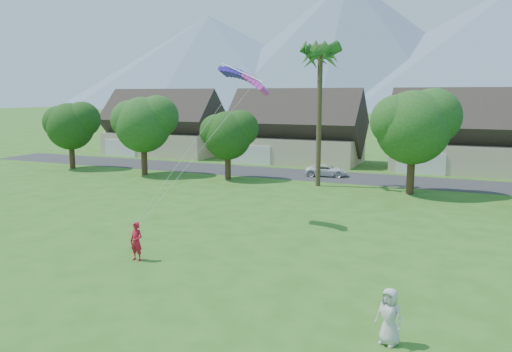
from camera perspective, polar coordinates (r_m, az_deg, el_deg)
The scene contains 10 objects.
ground at distance 19.28m, azimuth -12.41°, elevation -15.75°, with size 500.00×500.00×0.00m, color #2D6019.
street at distance 49.82m, azimuth 11.08°, elevation -0.22°, with size 90.00×7.00×0.01m, color #2D2D30.
kite_flyer at distance 25.36m, azimuth -13.51°, elevation -7.28°, with size 0.70×0.46×1.93m, color #B5142A.
watcher at distance 17.39m, azimuth 15.00°, elevation -15.25°, with size 0.94×0.61×1.91m, color beige.
parked_car at distance 50.38m, azimuth 8.04°, elevation 0.63°, with size 1.92×4.17×1.16m, color silver.
mountain_ridge at distance 274.83m, azimuth 24.06°, elevation 12.89°, with size 540.00×240.00×70.00m.
houses_row at distance 58.08m, azimuth 13.60°, elevation 4.45°, with size 72.75×8.19×8.86m.
tree_row at distance 43.64m, azimuth 8.06°, elevation 5.00°, with size 62.27×6.67×8.45m.
fan_palm at distance 44.47m, azimuth 7.38°, elevation 14.01°, with size 3.00×3.00×13.80m.
parafoil_kite at distance 31.16m, azimuth -1.21°, elevation 11.30°, with size 3.61×1.32×0.50m.
Camera 1 is at (10.45, -14.03, 8.09)m, focal length 35.00 mm.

